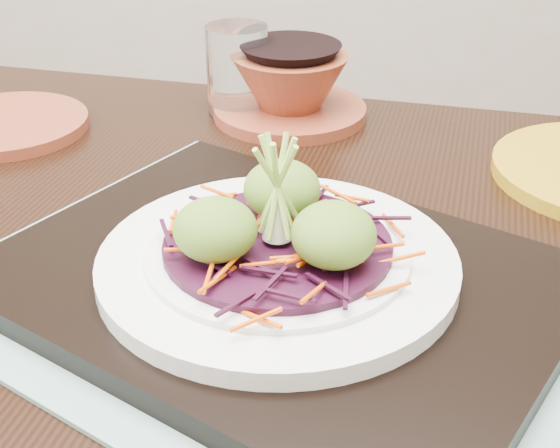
# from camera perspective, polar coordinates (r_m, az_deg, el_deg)

# --- Properties ---
(dining_table) EXTENTS (1.20, 0.90, 0.68)m
(dining_table) POSITION_cam_1_polar(r_m,az_deg,el_deg) (0.69, -0.38, -8.25)
(dining_table) COLOR black
(dining_table) RESTS_ON ground
(placemat) EXTENTS (0.58, 0.54, 0.00)m
(placemat) POSITION_cam_1_polar(r_m,az_deg,el_deg) (0.58, -0.17, -5.12)
(placemat) COLOR gray
(placemat) RESTS_ON dining_table
(serving_tray) EXTENTS (0.50, 0.46, 0.02)m
(serving_tray) POSITION_cam_1_polar(r_m,az_deg,el_deg) (0.57, -0.17, -4.22)
(serving_tray) COLOR black
(serving_tray) RESTS_ON placemat
(white_plate) EXTENTS (0.26, 0.26, 0.02)m
(white_plate) POSITION_cam_1_polar(r_m,az_deg,el_deg) (0.56, -0.17, -2.72)
(white_plate) COLOR white
(white_plate) RESTS_ON serving_tray
(cabbage_bed) EXTENTS (0.16, 0.16, 0.01)m
(cabbage_bed) POSITION_cam_1_polar(r_m,az_deg,el_deg) (0.56, -0.18, -1.57)
(cabbage_bed) COLOR #340A1E
(cabbage_bed) RESTS_ON white_plate
(carrot_julienne) EXTENTS (0.20, 0.20, 0.01)m
(carrot_julienne) POSITION_cam_1_polar(r_m,az_deg,el_deg) (0.55, -0.18, -0.86)
(carrot_julienne) COLOR #E24C03
(carrot_julienne) RESTS_ON cabbage_bed
(guacamole_scoops) EXTENTS (0.14, 0.13, 0.04)m
(guacamole_scoops) POSITION_cam_1_polar(r_m,az_deg,el_deg) (0.54, -0.19, 0.49)
(guacamole_scoops) COLOR olive
(guacamole_scoops) RESTS_ON cabbage_bed
(scallion_garnish) EXTENTS (0.06, 0.06, 0.09)m
(scallion_garnish) POSITION_cam_1_polar(r_m,az_deg,el_deg) (0.53, -0.18, 2.39)
(scallion_garnish) COLOR #A2CD52
(scallion_garnish) RESTS_ON cabbage_bed
(terracotta_side_plate) EXTENTS (0.21, 0.21, 0.01)m
(terracotta_side_plate) POSITION_cam_1_polar(r_m,az_deg,el_deg) (0.91, -19.44, 6.86)
(terracotta_side_plate) COLOR maroon
(terracotta_side_plate) RESTS_ON dining_table
(water_glass) EXTENTS (0.08, 0.08, 0.10)m
(water_glass) POSITION_cam_1_polar(r_m,az_deg,el_deg) (0.90, -3.14, 11.18)
(water_glass) COLOR white
(water_glass) RESTS_ON dining_table
(terracotta_bowl_set) EXTENTS (0.23, 0.23, 0.07)m
(terracotta_bowl_set) POSITION_cam_1_polar(r_m,az_deg,el_deg) (0.89, 0.75, 9.82)
(terracotta_bowl_set) COLOR maroon
(terracotta_bowl_set) RESTS_ON dining_table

